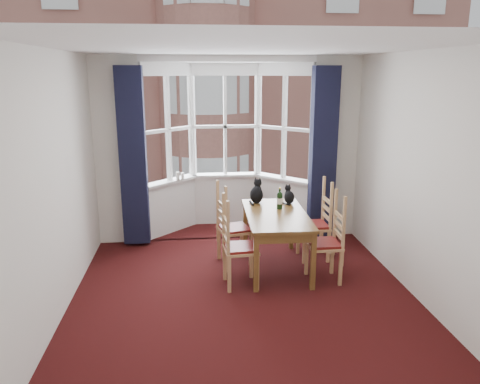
{
  "coord_description": "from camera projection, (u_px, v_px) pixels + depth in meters",
  "views": [
    {
      "loc": [
        -0.57,
        -4.78,
        2.57
      ],
      "look_at": [
        0.04,
        1.05,
        1.05
      ],
      "focal_mm": 35.0,
      "sensor_mm": 36.0,
      "label": 1
    }
  ],
  "objects": [
    {
      "name": "chair_left_near",
      "position": [
        233.0,
        249.0,
        5.67
      ],
      "size": [
        0.43,
        0.45,
        0.92
      ],
      "color": "tan",
      "rests_on": "floor"
    },
    {
      "name": "floor",
      "position": [
        246.0,
        305.0,
        5.31
      ],
      "size": [
        4.5,
        4.5,
        0.0
      ],
      "primitive_type": "plane",
      "color": "black",
      "rests_on": "ground"
    },
    {
      "name": "ceiling",
      "position": [
        247.0,
        47.0,
        4.6
      ],
      "size": [
        4.5,
        4.5,
        0.0
      ],
      "primitive_type": "plane",
      "rotation": [
        3.14,
        0.0,
        0.0
      ],
      "color": "white",
      "rests_on": "floor"
    },
    {
      "name": "candle_short",
      "position": [
        183.0,
        176.0,
        7.53
      ],
      "size": [
        0.06,
        0.06,
        0.11
      ],
      "primitive_type": "cylinder",
      "color": "white",
      "rests_on": "bay_window"
    },
    {
      "name": "curtain_right",
      "position": [
        323.0,
        154.0,
        7.1
      ],
      "size": [
        0.38,
        0.22,
        2.6
      ],
      "primitive_type": "cube",
      "color": "black",
      "rests_on": "floor"
    },
    {
      "name": "chair_right_near",
      "position": [
        331.0,
        244.0,
        5.83
      ],
      "size": [
        0.4,
        0.42,
        0.92
      ],
      "color": "tan",
      "rests_on": "floor"
    },
    {
      "name": "bay_window",
      "position": [
        226.0,
        145.0,
        7.61
      ],
      "size": [
        2.76,
        0.94,
        2.8
      ],
      "color": "white",
      "rests_on": "floor"
    },
    {
      "name": "wall_left",
      "position": [
        51.0,
        190.0,
        4.75
      ],
      "size": [
        0.0,
        4.5,
        4.5
      ],
      "primitive_type": "plane",
      "rotation": [
        1.57,
        0.0,
        1.57
      ],
      "color": "silver",
      "rests_on": "floor"
    },
    {
      "name": "dining_table",
      "position": [
        276.0,
        220.0,
        6.15
      ],
      "size": [
        0.82,
        1.49,
        0.76
      ],
      "color": "brown",
      "rests_on": "floor"
    },
    {
      "name": "cat_right",
      "position": [
        289.0,
        196.0,
        6.57
      ],
      "size": [
        0.17,
        0.22,
        0.28
      ],
      "color": "black",
      "rests_on": "dining_table"
    },
    {
      "name": "wine_bottle",
      "position": [
        280.0,
        200.0,
        6.3
      ],
      "size": [
        0.08,
        0.08,
        0.3
      ],
      "color": "black",
      "rests_on": "dining_table"
    },
    {
      "name": "tenement_building",
      "position": [
        204.0,
        97.0,
        18.39
      ],
      "size": [
        18.4,
        7.8,
        15.2
      ],
      "color": "#A96657",
      "rests_on": "street"
    },
    {
      "name": "wall_right",
      "position": [
        426.0,
        180.0,
        5.16
      ],
      "size": [
        0.0,
        4.5,
        4.5
      ],
      "primitive_type": "plane",
      "rotation": [
        1.57,
        0.0,
        -1.57
      ],
      "color": "silver",
      "rests_on": "floor"
    },
    {
      "name": "candle_tall",
      "position": [
        178.0,
        176.0,
        7.49
      ],
      "size": [
        0.06,
        0.06,
        0.13
      ],
      "primitive_type": "cylinder",
      "color": "white",
      "rests_on": "bay_window"
    },
    {
      "name": "chair_right_far",
      "position": [
        320.0,
        226.0,
        6.53
      ],
      "size": [
        0.41,
        0.43,
        0.92
      ],
      "color": "tan",
      "rests_on": "floor"
    },
    {
      "name": "wall_back_pier_left",
      "position": [
        119.0,
        152.0,
        6.95
      ],
      "size": [
        0.7,
        0.12,
        2.8
      ],
      "primitive_type": "cube",
      "color": "silver",
      "rests_on": "floor"
    },
    {
      "name": "wall_back_pier_right",
      "position": [
        334.0,
        148.0,
        7.29
      ],
      "size": [
        0.7,
        0.12,
        2.8
      ],
      "primitive_type": "cube",
      "color": "silver",
      "rests_on": "floor"
    },
    {
      "name": "chair_left_far",
      "position": [
        228.0,
        230.0,
        6.35
      ],
      "size": [
        0.49,
        0.5,
        0.92
      ],
      "color": "tan",
      "rests_on": "floor"
    },
    {
      "name": "street",
      "position": [
        199.0,
        180.0,
        37.86
      ],
      "size": [
        80.0,
        80.0,
        0.0
      ],
      "primitive_type": "plane",
      "color": "#333335",
      "rests_on": "ground"
    },
    {
      "name": "cat_left",
      "position": [
        257.0,
        193.0,
        6.6
      ],
      "size": [
        0.25,
        0.3,
        0.36
      ],
      "color": "black",
      "rests_on": "dining_table"
    },
    {
      "name": "wall_near",
      "position": [
        291.0,
        273.0,
        2.79
      ],
      "size": [
        4.0,
        0.0,
        4.0
      ],
      "primitive_type": "plane",
      "rotation": [
        -1.57,
        0.0,
        0.0
      ],
      "color": "silver",
      "rests_on": "floor"
    },
    {
      "name": "curtain_left",
      "position": [
        133.0,
        157.0,
        6.82
      ],
      "size": [
        0.38,
        0.22,
        2.6
      ],
      "primitive_type": "cube",
      "color": "black",
      "rests_on": "floor"
    }
  ]
}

